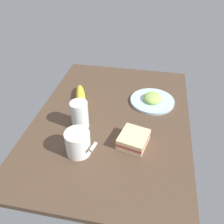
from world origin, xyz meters
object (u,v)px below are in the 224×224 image
coffee_mug_black (78,143)px  banana (81,97)px  sandwich_main (133,139)px  plate_of_food (152,100)px  glass_of_milk (80,116)px

coffee_mug_black → banana: (-30.40, -8.54, -2.63)cm
sandwich_main → banana: 35.17cm
plate_of_food → glass_of_milk: (22.19, -27.31, 3.99)cm
sandwich_main → plate_of_food: bearing=169.3°
plate_of_food → coffee_mug_black: 43.26cm
plate_of_food → banana: size_ratio=0.95×
coffee_mug_black → glass_of_milk: bearing=-165.5°
sandwich_main → banana: sandwich_main is taller
banana → sandwich_main: bearing=50.1°
plate_of_food → coffee_mug_black: (35.99, -23.75, 3.49)cm
plate_of_food → sandwich_main: sandwich_main is taller
plate_of_food → glass_of_milk: bearing=-50.9°
coffee_mug_black → sandwich_main: (-7.83, 18.44, -2.49)cm
sandwich_main → glass_of_milk: 22.99cm
coffee_mug_black → plate_of_food: bearing=146.6°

